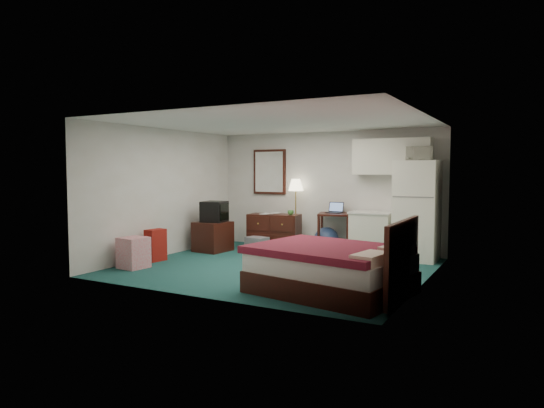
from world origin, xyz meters
The scene contains 25 objects.
floor centered at (0.00, 0.00, 0.00)m, with size 5.00×4.50×0.01m, color #133B3E.
ceiling centered at (0.00, 0.00, 2.50)m, with size 5.00×4.50×0.01m, color beige.
walls centered at (0.00, 0.00, 1.25)m, with size 5.01×4.51×2.50m.
mirror centered at (-1.35, 2.22, 1.65)m, with size 0.80×0.06×1.00m, color white, non-canonical shape.
upper_cabinets centered at (1.45, 2.08, 1.95)m, with size 1.50×0.35×0.70m, color silver, non-canonical shape.
headboard centered at (2.46, -1.18, 0.55)m, with size 0.06×1.56×1.00m, color #3A0F0C, non-canonical shape.
dresser centered at (-0.98, 1.75, 0.37)m, with size 1.09×0.50×0.74m, color #3A0F0C, non-canonical shape.
floor_lamp centered at (-0.61, 2.05, 0.75)m, with size 0.32×0.32×1.50m, color #B4933C, non-canonical shape.
desk centered at (0.33, 1.93, 0.40)m, with size 0.64×0.64×0.81m, color #3A0F0C, non-canonical shape.
exercise_ball centered at (0.17, 1.88, 0.26)m, with size 0.52×0.52×0.52m, color navy.
kitchen_counter centered at (1.11, 1.91, 0.42)m, with size 0.77×0.58×0.84m, color silver, non-canonical shape.
fridge centered at (1.99, 1.88, 0.93)m, with size 0.77×0.77×1.86m, color white, non-canonical shape.
bed centered at (1.48, -1.18, 0.32)m, with size 1.98×1.54×0.63m, color #570C23, non-canonical shape.
tv_stand centered at (-1.96, 0.86, 0.31)m, with size 0.61×0.67×0.61m, color #3A0F0C, non-canonical shape.
suitcase centered at (-2.25, -0.55, 0.30)m, with size 0.23×0.36×0.59m, color maroon, non-canonical shape.
retail_box centered at (-2.14, -1.23, 0.27)m, with size 0.43×0.43×0.53m, color silver, non-canonical shape.
file_bin centered at (-1.13, 1.28, 0.15)m, with size 0.43×0.32×0.30m, color slate, non-canonical shape.
cardboard_box_a centered at (0.29, 1.15, 0.10)m, with size 0.23×0.20×0.20m, color tan, non-canonical shape.
cardboard_box_b centered at (0.86, 1.23, 0.12)m, with size 0.20×0.24×0.24m, color tan, non-canonical shape.
laptop centered at (0.32, 1.95, 0.92)m, with size 0.31×0.26×0.22m, color black, non-canonical shape.
crt_tv centered at (-1.94, 0.90, 0.83)m, with size 0.46×0.50×0.43m, color black, non-canonical shape.
microwave centered at (1.99, 1.93, 2.03)m, with size 0.48×0.26×0.32m, color white.
book_a centered at (-1.20, 1.63, 0.87)m, with size 0.18×0.02×0.24m, color tan.
book_b centered at (-1.08, 1.86, 0.85)m, with size 0.16×0.02×0.22m, color tan.
mug centered at (-0.59, 1.75, 0.81)m, with size 0.13×0.10×0.13m, color #3B7832.
Camera 1 is at (3.92, -7.36, 1.69)m, focal length 32.00 mm.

